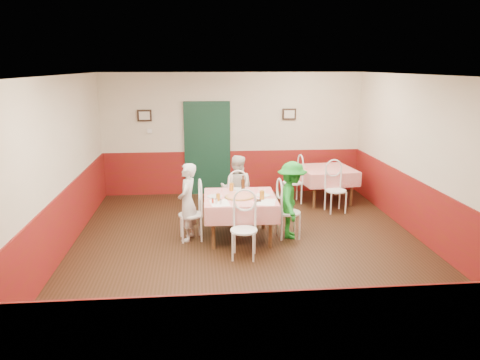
{
  "coord_description": "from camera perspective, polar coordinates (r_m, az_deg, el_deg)",
  "views": [
    {
      "loc": [
        -0.83,
        -7.24,
        2.96
      ],
      "look_at": [
        -0.12,
        0.45,
        1.05
      ],
      "focal_mm": 35.0,
      "sensor_mm": 36.0,
      "label": 1
    }
  ],
  "objects": [
    {
      "name": "shaker_c",
      "position": [
        7.64,
        -3.35,
        -2.53
      ],
      "size": [
        0.04,
        0.04,
        0.09
      ],
      "primitive_type": "cylinder",
      "rotation": [
        0.0,
        0.0,
        -0.02
      ],
      "color": "#B23319",
      "rests_on": "main_table"
    },
    {
      "name": "right_wall",
      "position": [
        8.34,
        22.2,
        2.07
      ],
      "size": [
        0.1,
        7.0,
        2.8
      ],
      "primitive_type": "cube",
      "color": "beige",
      "rests_on": "ground"
    },
    {
      "name": "chair_second_b",
      "position": [
        9.78,
        11.61,
        -1.28
      ],
      "size": [
        0.46,
        0.46,
        0.9
      ],
      "primitive_type": null,
      "rotation": [
        0.0,
        0.0,
        0.11
      ],
      "color": "white",
      "rests_on": "ground"
    },
    {
      "name": "glass_a",
      "position": [
        7.75,
        -2.68,
        -2.14
      ],
      "size": [
        0.07,
        0.07,
        0.12
      ],
      "primitive_type": "cylinder",
      "rotation": [
        0.0,
        0.0,
        -0.02
      ],
      "color": "#BF7219",
      "rests_on": "main_table"
    },
    {
      "name": "door",
      "position": [
        10.86,
        -4.0,
        3.71
      ],
      "size": [
        0.96,
        0.06,
        2.1
      ],
      "primitive_type": "cube",
      "color": "black",
      "rests_on": "ground"
    },
    {
      "name": "glass_c",
      "position": [
        8.36,
        -1.05,
        -0.86
      ],
      "size": [
        0.08,
        0.08,
        0.14
      ],
      "primitive_type": "cylinder",
      "rotation": [
        0.0,
        0.0,
        -0.02
      ],
      "color": "#BF7219",
      "rests_on": "main_table"
    },
    {
      "name": "chair_right",
      "position": [
        8.22,
        5.93,
        -3.96
      ],
      "size": [
        0.45,
        0.45,
        0.9
      ],
      "primitive_type": null,
      "rotation": [
        0.0,
        0.0,
        1.64
      ],
      "color": "white",
      "rests_on": "ground"
    },
    {
      "name": "wainscot_left",
      "position": [
        7.94,
        -20.82,
        -5.1
      ],
      "size": [
        0.03,
        7.0,
        1.0
      ],
      "primitive_type": "cube",
      "color": "maroon",
      "rests_on": "ground"
    },
    {
      "name": "floor",
      "position": [
        7.86,
        1.19,
        -8.22
      ],
      "size": [
        7.0,
        7.0,
        0.0
      ],
      "primitive_type": "plane",
      "color": "black",
      "rests_on": "ground"
    },
    {
      "name": "wainscot_right",
      "position": [
        8.55,
        21.56,
        -3.85
      ],
      "size": [
        0.03,
        7.0,
        1.0
      ],
      "primitive_type": "cube",
      "color": "maroon",
      "rests_on": "ground"
    },
    {
      "name": "picture_right",
      "position": [
        10.96,
        6.01,
        7.99
      ],
      "size": [
        0.32,
        0.03,
        0.26
      ],
      "primitive_type": "cube",
      "color": "black",
      "rests_on": "back_wall"
    },
    {
      "name": "wainscot_back",
      "position": [
        11.03,
        -0.84,
        0.99
      ],
      "size": [
        6.0,
        0.03,
        1.0
      ],
      "primitive_type": "cube",
      "color": "maroon",
      "rests_on": "ground"
    },
    {
      "name": "left_wall",
      "position": [
        7.72,
        -21.49,
        1.25
      ],
      "size": [
        0.1,
        7.0,
        2.8
      ],
      "primitive_type": "cube",
      "color": "beige",
      "rests_on": "ground"
    },
    {
      "name": "diner_far",
      "position": [
        8.93,
        -0.41,
        -1.09
      ],
      "size": [
        0.73,
        0.63,
        1.31
      ],
      "primitive_type": "imported",
      "rotation": [
        0.0,
        0.0,
        2.91
      ],
      "color": "gray",
      "rests_on": "ground"
    },
    {
      "name": "back_wall",
      "position": [
        10.88,
        -0.86,
        5.63
      ],
      "size": [
        6.0,
        0.1,
        2.8
      ],
      "primitive_type": "cube",
      "color": "beige",
      "rests_on": "ground"
    },
    {
      "name": "chair_second_a",
      "position": [
        10.3,
        6.42,
        -0.32
      ],
      "size": [
        0.46,
        0.46,
        0.9
      ],
      "primitive_type": null,
      "rotation": [
        0.0,
        0.0,
        -1.46
      ],
      "color": "white",
      "rests_on": "ground"
    },
    {
      "name": "glass_b",
      "position": [
        7.84,
        2.69,
        -1.85
      ],
      "size": [
        0.08,
        0.08,
        0.15
      ],
      "primitive_type": "cylinder",
      "rotation": [
        0.0,
        0.0,
        -0.02
      ],
      "color": "#BF7219",
      "rests_on": "main_table"
    },
    {
      "name": "chair_near",
      "position": [
        7.32,
        0.47,
        -6.16
      ],
      "size": [
        0.49,
        0.49,
        0.9
      ],
      "primitive_type": null,
      "rotation": [
        0.0,
        0.0,
        -0.18
      ],
      "color": "white",
      "rests_on": "ground"
    },
    {
      "name": "plate_left",
      "position": [
        8.01,
        -3.13,
        -2.01
      ],
      "size": [
        0.26,
        0.26,
        0.01
      ],
      "primitive_type": "cylinder",
      "rotation": [
        0.0,
        0.0,
        -0.02
      ],
      "color": "white",
      "rests_on": "main_table"
    },
    {
      "name": "picture_left",
      "position": [
        10.81,
        -11.57,
        7.7
      ],
      "size": [
        0.32,
        0.03,
        0.26
      ],
      "primitive_type": "cube",
      "color": "black",
      "rests_on": "back_wall"
    },
    {
      "name": "second_table",
      "position": [
        10.49,
        10.42,
        -0.62
      ],
      "size": [
        1.23,
        1.23,
        0.77
      ],
      "primitive_type": "cube",
      "rotation": [
        0.0,
        0.0,
        0.11
      ],
      "color": "red",
      "rests_on": "ground"
    },
    {
      "name": "diner_right",
      "position": [
        8.17,
        6.32,
        -2.44
      ],
      "size": [
        0.66,
        0.95,
        1.35
      ],
      "primitive_type": "imported",
      "rotation": [
        0.0,
        0.0,
        1.38
      ],
      "color": "gray",
      "rests_on": "ground"
    },
    {
      "name": "wallet",
      "position": [
        7.76,
        2.16,
        -2.52
      ],
      "size": [
        0.11,
        0.09,
        0.02
      ],
      "primitive_type": "cube",
      "rotation": [
        0.0,
        0.0,
        -0.02
      ],
      "color": "black",
      "rests_on": "main_table"
    },
    {
      "name": "front_wall",
      "position": [
        4.14,
        6.8,
        -8.34
      ],
      "size": [
        6.0,
        0.1,
        2.8
      ],
      "primitive_type": "cube",
      "color": "beige",
      "rests_on": "ground"
    },
    {
      "name": "pizza",
      "position": [
        7.97,
        -0.07,
        -2.02
      ],
      "size": [
        0.5,
        0.5,
        0.03
      ],
      "primitive_type": "cylinder",
      "rotation": [
        0.0,
        0.0,
        -0.02
      ],
      "color": "#B74723",
      "rests_on": "main_table"
    },
    {
      "name": "menu_left",
      "position": [
        7.65,
        -2.51,
        -2.82
      ],
      "size": [
        0.34,
        0.43,
        0.0
      ],
      "primitive_type": "cube",
      "rotation": [
        0.0,
        0.0,
        0.12
      ],
      "color": "white",
      "rests_on": "main_table"
    },
    {
      "name": "plate_far",
      "position": [
        8.44,
        -0.21,
        -1.17
      ],
      "size": [
        0.26,
        0.26,
        0.01
      ],
      "primitive_type": "cylinder",
      "rotation": [
        0.0,
        0.0,
        -0.02
      ],
      "color": "white",
      "rests_on": "main_table"
    },
    {
      "name": "shaker_b",
      "position": [
        7.56,
        -2.36,
        -2.69
      ],
      "size": [
        0.04,
        0.04,
        0.09
      ],
      "primitive_type": "cylinder",
      "rotation": [
        0.0,
        0.0,
        -0.02
      ],
      "color": "silver",
      "rests_on": "main_table"
    },
    {
      "name": "chair_far",
      "position": [
        8.93,
        -0.39,
        -2.44
      ],
      "size": [
        0.44,
        0.44,
        0.9
      ],
      "primitive_type": null,
      "rotation": [
        0.0,
        0.0,
        3.18
      ],
      "color": "white",
      "rests_on": "ground"
    },
    {
      "name": "plate_right",
      "position": [
        8.09,
        2.82,
        -1.86
      ],
      "size": [
        0.26,
        0.26,
        0.01
      ],
      "primitive_type": "cylinder",
      "rotation": [
        0.0,
        0.0,
        -0.02
      ],
      "color": "white",
      "rests_on": "main_table"
    },
    {
      "name": "chair_left",
      "position": [
        8.11,
        -6.02,
        -4.22
      ],
      "size": [
        0.46,
        0.46,
        0.9
      ],
      "primitive_type": null,
      "rotation": [
        0.0,
        0.0,
        -1.47
      ],
      "color": "white",
      "rests_on": "ground"
    },
    {
      "name": "beer_bottle",
      "position": [
        8.39,
        0.37,
        -0.46
      ],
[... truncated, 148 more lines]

